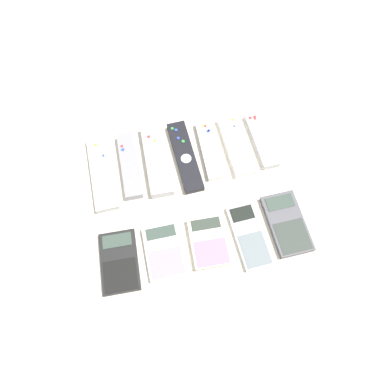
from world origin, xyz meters
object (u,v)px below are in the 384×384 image
object	(u,v)px
remote_2	(157,160)
calculator_2	(209,242)
remote_1	(129,165)
calculator_4	(287,223)
remote_3	(185,156)
calculator_3	(249,235)
calculator_1	(164,251)
remote_4	(210,150)
remote_5	(236,146)
calculator_0	(119,261)
remote_6	(261,140)
remote_0	(102,173)

from	to	relation	value
remote_2	calculator_2	size ratio (longest dim) A/B	1.63
remote_1	calculator_4	xyz separation A→B (m)	(0.34, -0.24, -0.00)
remote_3	calculator_3	distance (m)	0.26
remote_3	calculator_1	bearing A→B (deg)	-114.96
calculator_3	calculator_1	bearing A→B (deg)	176.06
remote_4	remote_5	xyz separation A→B (m)	(0.07, -0.00, 0.00)
calculator_1	calculator_2	size ratio (longest dim) A/B	1.03
remote_3	calculator_4	xyz separation A→B (m)	(0.19, -0.23, -0.00)
remote_3	calculator_0	size ratio (longest dim) A/B	1.41
remote_1	remote_4	world-z (taller)	remote_1
remote_2	calculator_3	size ratio (longest dim) A/B	1.27
remote_6	calculator_0	xyz separation A→B (m)	(-0.41, -0.24, -0.00)
remote_0	remote_1	world-z (taller)	remote_1
remote_6	remote_5	bearing A→B (deg)	-179.39
remote_6	calculator_1	bearing A→B (deg)	-143.29
calculator_0	calculator_3	bearing A→B (deg)	1.52
remote_5	remote_4	bearing A→B (deg)	176.70
remote_4	remote_6	xyz separation A→B (m)	(0.14, -0.00, -0.00)
calculator_4	calculator_0	bearing A→B (deg)	179.44
remote_4	remote_6	world-z (taller)	same
calculator_2	remote_3	bearing A→B (deg)	94.13
remote_0	remote_2	xyz separation A→B (m)	(0.14, 0.00, 0.00)
remote_3	calculator_3	bearing A→B (deg)	-69.29
remote_6	calculator_3	distance (m)	0.27
remote_0	remote_4	size ratio (longest dim) A/B	1.19
calculator_3	remote_1	bearing A→B (deg)	132.83
remote_3	remote_6	world-z (taller)	remote_3
remote_2	calculator_3	xyz separation A→B (m)	(0.17, -0.25, -0.01)
remote_2	calculator_2	xyz separation A→B (m)	(0.08, -0.24, -0.00)
remote_1	remote_6	size ratio (longest dim) A/B	1.12
remote_1	remote_4	bearing A→B (deg)	1.09
remote_3	calculator_4	world-z (taller)	remote_3
remote_2	remote_6	bearing A→B (deg)	1.72
remote_2	remote_4	size ratio (longest dim) A/B	1.18
calculator_2	calculator_3	distance (m)	0.10
remote_5	remote_6	bearing A→B (deg)	0.83
remote_1	calculator_3	bearing A→B (deg)	-44.19
remote_1	remote_6	distance (m)	0.35
calculator_0	calculator_3	distance (m)	0.30
remote_2	calculator_0	bearing A→B (deg)	-116.79
remote_1	remote_3	distance (m)	0.14
remote_2	calculator_3	distance (m)	0.30
remote_0	calculator_4	size ratio (longest dim) A/B	1.35
remote_5	calculator_4	bearing A→B (deg)	-76.95
remote_6	calculator_4	xyz separation A→B (m)	(-0.01, -0.24, -0.00)
remote_0	remote_6	bearing A→B (deg)	0.25
calculator_2	calculator_4	xyz separation A→B (m)	(0.19, 0.00, -0.00)
remote_6	calculator_4	distance (m)	0.24
remote_1	remote_5	bearing A→B (deg)	0.47
remote_3	remote_0	bearing A→B (deg)	178.37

